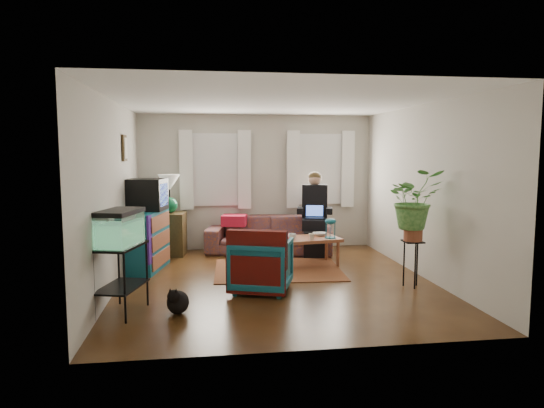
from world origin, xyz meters
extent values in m
cube|color=#4F2B14|center=(0.00, 0.00, 0.00)|extent=(4.50, 5.00, 0.01)
cube|color=white|center=(0.00, 0.00, 2.60)|extent=(4.50, 5.00, 0.01)
cube|color=silver|center=(0.00, 2.50, 1.30)|extent=(4.50, 0.01, 2.60)
cube|color=silver|center=(0.00, -2.50, 1.30)|extent=(4.50, 0.01, 2.60)
cube|color=silver|center=(-2.25, 0.00, 1.30)|extent=(0.01, 5.00, 2.60)
cube|color=silver|center=(2.25, 0.00, 1.30)|extent=(0.01, 5.00, 2.60)
cube|color=white|center=(-0.80, 2.48, 1.55)|extent=(1.08, 0.04, 1.38)
cube|color=white|center=(1.25, 2.48, 1.55)|extent=(1.08, 0.04, 1.38)
cube|color=white|center=(-0.80, 2.40, 1.55)|extent=(1.36, 0.06, 1.50)
cube|color=white|center=(1.25, 2.40, 1.55)|extent=(1.36, 0.06, 1.50)
cube|color=#3D2616|center=(-2.21, 0.85, 1.95)|extent=(0.04, 0.32, 0.40)
cube|color=maroon|center=(0.13, 0.67, 0.01)|extent=(2.09, 1.71, 0.01)
imported|color=brown|center=(0.19, 2.05, 0.45)|extent=(2.47, 1.40, 0.91)
cube|color=#3E2317|center=(-1.65, 2.08, 0.39)|extent=(0.59, 0.59, 0.78)
cube|color=#11606B|center=(-1.99, 1.01, 0.48)|extent=(0.74, 1.15, 0.95)
cube|color=black|center=(-1.95, 1.11, 1.21)|extent=(0.68, 0.64, 0.51)
cube|color=black|center=(-2.00, -1.14, 0.41)|extent=(0.59, 0.81, 0.81)
cube|color=#7FD899|center=(-2.00, -1.14, 1.03)|extent=(0.53, 0.74, 0.43)
ellipsoid|color=black|center=(-1.35, -1.26, 0.17)|extent=(0.34, 0.45, 0.34)
imported|color=navy|center=(-0.26, -0.45, 0.39)|extent=(0.96, 0.93, 0.79)
cube|color=#9E0A0A|center=(-0.36, -0.73, 0.56)|extent=(0.81, 0.43, 0.65)
cube|color=brown|center=(0.62, 0.90, 0.24)|extent=(1.22, 0.79, 0.47)
imported|color=white|center=(0.38, 0.76, 0.52)|extent=(0.15, 0.15, 0.10)
imported|color=beige|center=(0.70, 0.73, 0.52)|extent=(0.12, 0.12, 0.10)
imported|color=white|center=(0.91, 1.05, 0.50)|extent=(0.26, 0.26, 0.06)
cylinder|color=#B21414|center=(0.29, 1.01, 0.49)|extent=(0.40, 0.40, 0.04)
cube|color=black|center=(1.85, -0.56, 0.33)|extent=(0.29, 0.29, 0.66)
imported|color=#599947|center=(1.85, -0.56, 1.11)|extent=(0.77, 0.68, 0.83)
camera|label=1|loc=(-1.03, -6.87, 1.90)|focal=32.00mm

